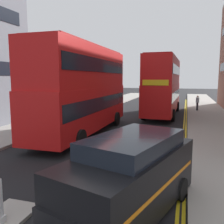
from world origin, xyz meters
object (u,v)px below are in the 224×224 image
at_px(double_decker_bus_oncoming, 163,84).
at_px(pedestrian_far, 197,103).
at_px(taxi_minivan, 129,176).
at_px(double_decker_bus_away, 84,88).

xyz_separation_m(double_decker_bus_oncoming, pedestrian_far, (3.38, 3.70, -2.04)).
distance_m(taxi_minivan, pedestrian_far, 22.22).
bearing_deg(taxi_minivan, double_decker_bus_away, 120.31).
distance_m(double_decker_bus_oncoming, taxi_minivan, 18.50).
distance_m(double_decker_bus_away, double_decker_bus_oncoming, 10.67).
relative_size(double_decker_bus_oncoming, taxi_minivan, 2.11).
bearing_deg(taxi_minivan, double_decker_bus_oncoming, 92.66).
xyz_separation_m(double_decker_bus_oncoming, taxi_minivan, (0.85, -18.37, -1.96)).
height_order(double_decker_bus_oncoming, pedestrian_far, double_decker_bus_oncoming).
xyz_separation_m(double_decker_bus_away, taxi_minivan, (4.99, -8.54, -1.96)).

